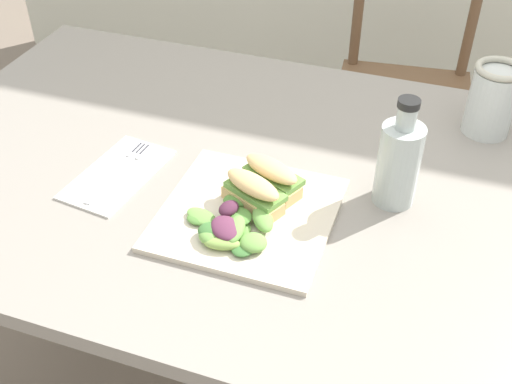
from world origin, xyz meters
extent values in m
cube|color=gray|center=(-0.11, 0.12, 0.72)|extent=(1.35, 0.84, 0.03)
cube|color=#2D2D33|center=(-0.71, 0.46, 0.35)|extent=(0.07, 0.07, 0.71)
cylinder|color=brown|center=(-0.11, 0.79, 0.21)|extent=(0.03, 0.03, 0.43)
cylinder|color=brown|center=(0.23, 0.83, 0.21)|extent=(0.03, 0.03, 0.43)
cylinder|color=brown|center=(-0.14, 1.13, 0.21)|extent=(0.03, 0.03, 0.43)
cylinder|color=brown|center=(0.19, 1.16, 0.21)|extent=(0.03, 0.03, 0.43)
cube|color=brown|center=(0.04, 0.98, 0.44)|extent=(0.44, 0.44, 0.02)
cylinder|color=brown|center=(-0.15, 1.14, 0.66)|extent=(0.03, 0.03, 0.42)
cylinder|color=brown|center=(0.19, 1.17, 0.66)|extent=(0.03, 0.03, 0.42)
cube|color=beige|center=(-0.10, 0.00, 0.74)|extent=(0.27, 0.27, 0.01)
cube|color=#DBB270|center=(-0.09, 0.02, 0.76)|extent=(0.11, 0.08, 0.02)
cube|color=#6B9E47|center=(-0.09, 0.02, 0.78)|extent=(0.11, 0.08, 0.01)
ellipsoid|color=#DBB270|center=(-0.09, 0.02, 0.79)|extent=(0.11, 0.08, 0.02)
cube|color=#DBB270|center=(-0.08, 0.06, 0.76)|extent=(0.11, 0.08, 0.02)
cube|color=#6B9E47|center=(-0.08, 0.07, 0.78)|extent=(0.11, 0.08, 0.01)
ellipsoid|color=#DBB270|center=(-0.08, 0.06, 0.79)|extent=(0.11, 0.08, 0.02)
ellipsoid|color=#6B9E47|center=(-0.10, -0.04, 0.75)|extent=(0.06, 0.06, 0.01)
ellipsoid|color=#4C2338|center=(-0.12, -0.03, 0.77)|extent=(0.04, 0.04, 0.02)
ellipsoid|color=#518438|center=(-0.16, -0.05, 0.76)|extent=(0.05, 0.03, 0.01)
ellipsoid|color=#6B9E47|center=(-0.06, -0.08, 0.76)|extent=(0.05, 0.05, 0.02)
ellipsoid|color=#84A84C|center=(-0.10, -0.09, 0.76)|extent=(0.06, 0.04, 0.02)
ellipsoid|color=#3D7033|center=(-0.07, -0.08, 0.76)|extent=(0.04, 0.05, 0.01)
ellipsoid|color=#3D7033|center=(-0.13, -0.07, 0.76)|extent=(0.05, 0.05, 0.02)
ellipsoid|color=#6B9E47|center=(-0.09, -0.06, 0.77)|extent=(0.04, 0.07, 0.02)
ellipsoid|color=#6B9E47|center=(-0.06, -0.02, 0.77)|extent=(0.06, 0.07, 0.02)
ellipsoid|color=#6B9E47|center=(-0.16, -0.04, 0.76)|extent=(0.06, 0.05, 0.01)
ellipsoid|color=#518438|center=(-0.10, -0.03, 0.76)|extent=(0.06, 0.06, 0.01)
ellipsoid|color=#602D47|center=(-0.11, -0.07, 0.77)|extent=(0.07, 0.07, 0.02)
ellipsoid|color=#6B9E47|center=(-0.13, -0.09, 0.76)|extent=(0.05, 0.05, 0.02)
ellipsoid|color=#518438|center=(-0.11, 0.01, 0.76)|extent=(0.07, 0.05, 0.02)
cube|color=silver|center=(-0.35, 0.03, 0.74)|extent=(0.14, 0.22, 0.00)
cube|color=silver|center=(-0.35, 0.01, 0.75)|extent=(0.02, 0.14, 0.00)
cube|color=silver|center=(-0.34, 0.10, 0.75)|extent=(0.03, 0.05, 0.00)
cube|color=#38383D|center=(-0.33, 0.10, 0.75)|extent=(0.00, 0.03, 0.00)
cube|color=#38383D|center=(-0.34, 0.10, 0.75)|extent=(0.00, 0.03, 0.00)
cube|color=#38383D|center=(-0.35, 0.11, 0.75)|extent=(0.00, 0.03, 0.00)
cylinder|color=black|center=(0.12, 0.12, 0.79)|extent=(0.06, 0.06, 0.10)
cylinder|color=#B2BCB7|center=(0.12, 0.12, 0.81)|extent=(0.07, 0.07, 0.14)
cylinder|color=#B2BCB7|center=(0.12, 0.12, 0.90)|extent=(0.03, 0.03, 0.04)
cylinder|color=black|center=(0.12, 0.12, 0.92)|extent=(0.03, 0.03, 0.01)
cylinder|color=#995623|center=(0.25, 0.38, 0.79)|extent=(0.08, 0.08, 0.10)
cylinder|color=silver|center=(0.25, 0.38, 0.80)|extent=(0.09, 0.09, 0.13)
torus|color=#B7B29E|center=(0.25, 0.38, 0.87)|extent=(0.09, 0.09, 0.01)
camera|label=1|loc=(0.17, -0.72, 1.41)|focal=44.11mm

